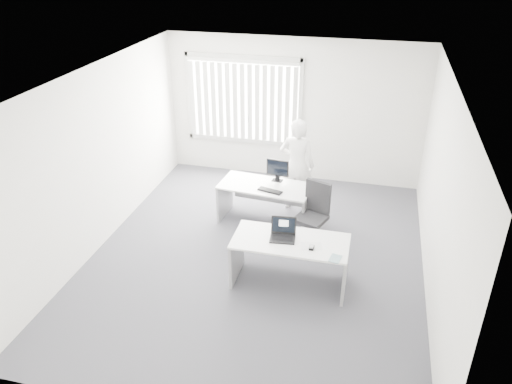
% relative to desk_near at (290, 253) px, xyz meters
% --- Properties ---
extents(ground, '(6.00, 6.00, 0.00)m').
position_rel_desk_near_xyz_m(ground, '(-0.61, 0.51, -0.52)').
color(ground, '#54545C').
rests_on(ground, ground).
extents(wall_back, '(5.00, 0.02, 2.80)m').
position_rel_desk_near_xyz_m(wall_back, '(-0.61, 3.51, 0.88)').
color(wall_back, white).
rests_on(wall_back, ground).
extents(wall_front, '(5.00, 0.02, 2.80)m').
position_rel_desk_near_xyz_m(wall_front, '(-0.61, -2.49, 0.88)').
color(wall_front, white).
rests_on(wall_front, ground).
extents(wall_left, '(0.02, 6.00, 2.80)m').
position_rel_desk_near_xyz_m(wall_left, '(-3.11, 0.51, 0.88)').
color(wall_left, white).
rests_on(wall_left, ground).
extents(wall_right, '(0.02, 6.00, 2.80)m').
position_rel_desk_near_xyz_m(wall_right, '(1.89, 0.51, 0.88)').
color(wall_right, white).
rests_on(wall_right, ground).
extents(ceiling, '(5.00, 6.00, 0.02)m').
position_rel_desk_near_xyz_m(ceiling, '(-0.61, 0.51, 2.28)').
color(ceiling, white).
rests_on(ceiling, wall_back).
extents(window, '(2.32, 0.06, 1.76)m').
position_rel_desk_near_xyz_m(window, '(-1.61, 3.47, 1.03)').
color(window, '#B6B6B1').
rests_on(window, wall_back).
extents(blinds, '(2.20, 0.10, 1.50)m').
position_rel_desk_near_xyz_m(blinds, '(-1.61, 3.41, 1.00)').
color(blinds, silver).
rests_on(blinds, wall_back).
extents(desk_near, '(1.60, 0.75, 0.73)m').
position_rel_desk_near_xyz_m(desk_near, '(0.00, 0.00, 0.00)').
color(desk_near, white).
rests_on(desk_near, ground).
extents(desk_far, '(1.60, 0.86, 0.70)m').
position_rel_desk_near_xyz_m(desk_far, '(-0.73, 1.60, -0.02)').
color(desk_far, white).
rests_on(desk_far, ground).
extents(office_chair, '(0.75, 0.75, 1.02)m').
position_rel_desk_near_xyz_m(office_chair, '(0.15, 1.16, -0.21)').
color(office_chair, black).
rests_on(office_chair, ground).
extents(person, '(0.64, 0.43, 1.71)m').
position_rel_desk_near_xyz_m(person, '(-0.29, 2.20, 0.33)').
color(person, white).
rests_on(person, ground).
extents(laptop, '(0.38, 0.34, 0.27)m').
position_rel_desk_near_xyz_m(laptop, '(-0.11, -0.01, 0.34)').
color(laptop, black).
rests_on(laptop, desk_near).
extents(paper_sheet, '(0.32, 0.26, 0.00)m').
position_rel_desk_near_xyz_m(paper_sheet, '(0.30, -0.07, 0.20)').
color(paper_sheet, silver).
rests_on(paper_sheet, desk_near).
extents(mouse, '(0.06, 0.11, 0.04)m').
position_rel_desk_near_xyz_m(mouse, '(0.31, -0.13, 0.23)').
color(mouse, '#AEADB0').
rests_on(mouse, paper_sheet).
extents(booklet, '(0.17, 0.21, 0.01)m').
position_rel_desk_near_xyz_m(booklet, '(0.64, -0.29, 0.21)').
color(booklet, silver).
rests_on(booklet, desk_near).
extents(keyboard, '(0.43, 0.24, 0.02)m').
position_rel_desk_near_xyz_m(keyboard, '(-0.60, 1.40, 0.19)').
color(keyboard, black).
rests_on(keyboard, desk_far).
extents(monitor, '(0.40, 0.17, 0.39)m').
position_rel_desk_near_xyz_m(monitor, '(-0.56, 1.82, 0.37)').
color(monitor, black).
rests_on(monitor, desk_far).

